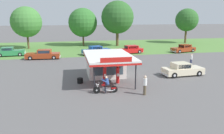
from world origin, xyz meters
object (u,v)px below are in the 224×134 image
object	(u,v)px
motorcycle_with_rider	(106,86)
bystander_standing_back_lot	(191,59)
bystander_strolling_foreground	(145,85)
gas_pump_offside	(118,75)
parked_car_back_row_centre_right	(10,52)
parked_car_back_row_left	(184,49)
parked_car_back_row_right	(43,55)
gas_pump_nearside	(105,76)
spare_tire_stack	(80,81)
bystander_leaning_by_kiosk	(109,54)
parked_car_back_row_far_right	(130,50)
featured_classic_sedan	(182,70)
parked_car_back_row_centre	(96,51)

from	to	relation	value
motorcycle_with_rider	bystander_standing_back_lot	xyz separation A→B (m)	(13.77, 8.97, 0.20)
bystander_strolling_foreground	gas_pump_offside	bearing A→B (deg)	114.91
parked_car_back_row_centre_right	parked_car_back_row_left	bearing A→B (deg)	-3.58
gas_pump_offside	motorcycle_with_rider	size ratio (longest dim) A/B	0.91
motorcycle_with_rider	parked_car_back_row_right	size ratio (longest dim) A/B	0.40
motorcycle_with_rider	gas_pump_nearside	bearing A→B (deg)	82.95
gas_pump_offside	bystander_strolling_foreground	world-z (taller)	gas_pump_offside
gas_pump_nearside	spare_tire_stack	xyz separation A→B (m)	(-2.43, 1.05, -0.70)
parked_car_back_row_right	bystander_leaning_by_kiosk	xyz separation A→B (m)	(10.52, -2.13, 0.14)
motorcycle_with_rider	parked_car_back_row_left	distance (m)	27.10
parked_car_back_row_right	parked_car_back_row_far_right	size ratio (longest dim) A/B	1.02
gas_pump_nearside	bystander_standing_back_lot	size ratio (longest dim) A/B	1.29
featured_classic_sedan	bystander_strolling_foreground	xyz separation A→B (m)	(-6.53, -5.35, 0.26)
spare_tire_stack	bystander_leaning_by_kiosk	bearing A→B (deg)	66.29
parked_car_back_row_far_right	parked_car_back_row_centre	distance (m)	6.21
motorcycle_with_rider	parked_car_back_row_left	world-z (taller)	motorcycle_with_rider
motorcycle_with_rider	parked_car_back_row_far_right	world-z (taller)	motorcycle_with_rider
parked_car_back_row_right	parked_car_back_row_centre	size ratio (longest dim) A/B	1.01
gas_pump_offside	parked_car_back_row_far_right	xyz separation A→B (m)	(6.28, 17.81, -0.26)
gas_pump_offside	parked_car_back_row_centre	world-z (taller)	gas_pump_offside
gas_pump_nearside	gas_pump_offside	distance (m)	1.34
gas_pump_offside	bystander_standing_back_lot	bearing A→B (deg)	28.45
parked_car_back_row_left	motorcycle_with_rider	bearing A→B (deg)	-133.29
gas_pump_nearside	parked_car_back_row_centre	xyz separation A→B (m)	(1.42, 17.97, -0.28)
parked_car_back_row_left	bystander_strolling_foreground	world-z (taller)	bystander_strolling_foreground
gas_pump_nearside	bystander_strolling_foreground	distance (m)	4.63
parked_car_back_row_centre	spare_tire_stack	size ratio (longest dim) A/B	9.29
featured_classic_sedan	parked_car_back_row_left	bearing A→B (deg)	60.54
motorcycle_with_rider	parked_car_back_row_centre	xyz separation A→B (m)	(1.71, 20.37, 0.04)
featured_classic_sedan	parked_car_back_row_left	distance (m)	17.82
bystander_leaning_by_kiosk	parked_car_back_row_centre_right	bearing A→B (deg)	159.97
gas_pump_nearside	bystander_strolling_foreground	size ratio (longest dim) A/B	1.19
parked_car_back_row_centre	parked_car_back_row_centre_right	bearing A→B (deg)	174.87
spare_tire_stack	parked_car_back_row_left	bearing A→B (deg)	38.17
featured_classic_sedan	parked_car_back_row_centre	bearing A→B (deg)	116.62
gas_pump_offside	bystander_leaning_by_kiosk	distance (m)	13.41
gas_pump_offside	parked_car_back_row_centre_right	bearing A→B (deg)	127.54
bystander_strolling_foreground	spare_tire_stack	bearing A→B (deg)	139.73
gas_pump_offside	bystander_leaning_by_kiosk	size ratio (longest dim) A/B	1.29
gas_pump_nearside	motorcycle_with_rider	bearing A→B (deg)	-97.05
gas_pump_nearside	bystander_leaning_by_kiosk	distance (m)	13.64
parked_car_back_row_far_right	parked_car_back_row_centre	bearing A→B (deg)	178.48
bystander_strolling_foreground	parked_car_back_row_centre_right	bearing A→B (deg)	125.80
parked_car_back_row_left	parked_car_back_row_right	bearing A→B (deg)	-175.85
parked_car_back_row_far_right	parked_car_back_row_centre_right	bearing A→B (deg)	175.93
bystander_standing_back_lot	featured_classic_sedan	bearing A→B (deg)	-129.72
parked_car_back_row_centre	bystander_standing_back_lot	size ratio (longest dim) A/B	3.42
parked_car_back_row_centre	bystander_leaning_by_kiosk	distance (m)	4.91
parked_car_back_row_right	bystander_standing_back_lot	distance (m)	22.83
parked_car_back_row_far_right	bystander_leaning_by_kiosk	size ratio (longest dim) A/B	3.51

